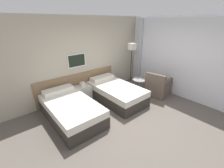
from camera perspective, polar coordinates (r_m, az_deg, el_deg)
ground_plane at (r=4.28m, az=7.95°, el=-13.63°), size 16.00×16.00×0.00m
wall_headboard at (r=5.33m, az=-9.90°, el=9.20°), size 10.00×0.10×2.70m
wall_window at (r=5.63m, az=25.91°, el=8.45°), size 0.21×4.73×2.70m
bed_near_door at (r=4.33m, az=-15.45°, el=-9.43°), size 1.11×2.02×0.66m
bed_near_window at (r=5.12m, az=1.40°, el=-3.26°), size 1.11×2.02×0.66m
nightstand at (r=5.25m, az=-10.92°, el=-3.18°), size 0.50×0.40×0.64m
floor_lamp at (r=5.98m, az=7.56°, el=12.46°), size 0.24×0.24×1.74m
side_table at (r=5.73m, az=10.28°, el=0.38°), size 0.51×0.51×0.52m
armchair at (r=5.71m, az=17.10°, el=-1.21°), size 0.92×0.83×0.89m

